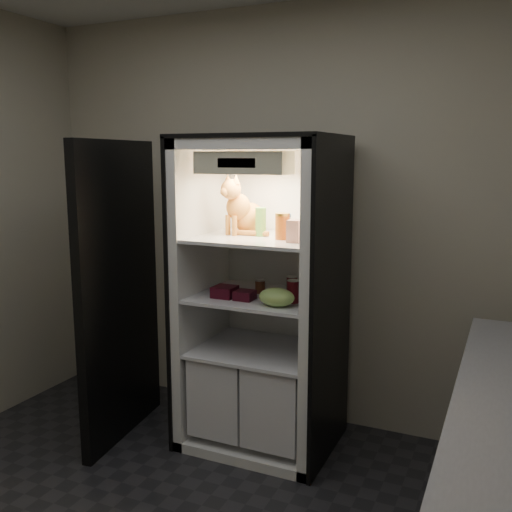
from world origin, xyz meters
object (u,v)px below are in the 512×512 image
at_px(pepper_jar, 311,220).
at_px(grape_bag, 277,297).
at_px(soda_can_c, 293,291).
at_px(mayo_tub, 283,224).
at_px(refrigerator, 264,317).
at_px(salsa_jar, 282,226).
at_px(condiment_jar, 260,286).
at_px(parmesan_shaker, 261,222).
at_px(cream_carton, 294,231).
at_px(tabby_cat, 244,211).
at_px(soda_can_b, 306,287).
at_px(berry_box_left, 225,292).
at_px(berry_box_right, 245,295).
at_px(soda_can_a, 292,286).

bearing_deg(pepper_jar, grape_bag, -108.67).
relative_size(soda_can_c, grape_bag, 0.64).
bearing_deg(mayo_tub, refrigerator, -147.39).
distance_m(salsa_jar, condiment_jar, 0.43).
height_order(parmesan_shaker, cream_carton, parmesan_shaker).
height_order(refrigerator, condiment_jar, refrigerator).
xyz_separation_m(tabby_cat, soda_can_c, (0.39, -0.17, -0.42)).
distance_m(tabby_cat, mayo_tub, 0.26).
distance_m(parmesan_shaker, salsa_jar, 0.18).
distance_m(soda_can_c, condiment_jar, 0.30).
xyz_separation_m(soda_can_b, berry_box_left, (-0.44, -0.18, -0.03)).
bearing_deg(berry_box_left, salsa_jar, 15.54).
relative_size(tabby_cat, berry_box_right, 3.41).
distance_m(tabby_cat, berry_box_right, 0.52).
height_order(refrigerator, berry_box_left, refrigerator).
relative_size(berry_box_left, berry_box_right, 1.21).
distance_m(tabby_cat, salsa_jar, 0.33).
bearing_deg(parmesan_shaker, berry_box_right, -98.52).
xyz_separation_m(parmesan_shaker, condiment_jar, (-0.01, 0.02, -0.39)).
relative_size(soda_can_c, berry_box_left, 1.01).
height_order(refrigerator, grape_bag, refrigerator).
height_order(tabby_cat, salsa_jar, tabby_cat).
distance_m(refrigerator, soda_can_a, 0.28).
relative_size(parmesan_shaker, soda_can_b, 1.28).
bearing_deg(cream_carton, pepper_jar, 83.51).
xyz_separation_m(cream_carton, berry_box_left, (-0.43, -0.01, -0.38)).
bearing_deg(refrigerator, mayo_tub, 32.61).
relative_size(salsa_jar, soda_can_b, 1.13).
bearing_deg(soda_can_b, mayo_tub, 157.62).
distance_m(cream_carton, soda_can_b, 0.38).
relative_size(cream_carton, soda_can_c, 0.95).
bearing_deg(soda_can_b, condiment_jar, -179.97).
distance_m(cream_carton, grape_bag, 0.37).
bearing_deg(soda_can_a, grape_bag, -88.88).
relative_size(tabby_cat, soda_can_c, 2.81).
bearing_deg(mayo_tub, berry_box_left, -136.56).
relative_size(salsa_jar, cream_carton, 1.21).
bearing_deg(mayo_tub, grape_bag, -73.99).
xyz_separation_m(salsa_jar, soda_can_a, (0.03, 0.09, -0.37)).
height_order(mayo_tub, soda_can_b, mayo_tub).
distance_m(tabby_cat, pepper_jar, 0.43).
xyz_separation_m(pepper_jar, berry_box_left, (-0.45, -0.22, -0.42)).
bearing_deg(refrigerator, berry_box_right, -99.41).
bearing_deg(berry_box_right, soda_can_a, 41.38).
bearing_deg(cream_carton, berry_box_left, -178.69).
height_order(parmesan_shaker, berry_box_right, parmesan_shaker).
relative_size(soda_can_a, soda_can_b, 0.90).
height_order(tabby_cat, parmesan_shaker, tabby_cat).
bearing_deg(cream_carton, soda_can_a, 113.96).
relative_size(soda_can_c, berry_box_right, 1.21).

